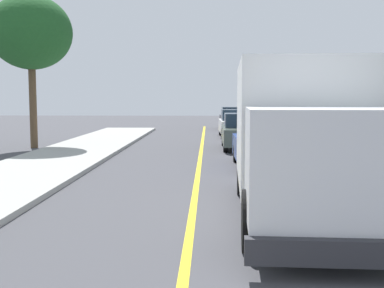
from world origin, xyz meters
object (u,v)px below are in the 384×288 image
Objects in this scene: parked_car_near at (262,145)px; box_truck at (297,131)px; parked_car_far at (235,124)px; parked_van_across at (357,148)px; stop_sign at (357,120)px; street_tree_down_block at (31,33)px; parked_car_mid at (242,132)px; parked_car_furthest at (233,119)px.

box_truck is at bearing -90.03° from parked_car_near.
parked_car_far is 0.99× the size of parked_van_across.
parked_car_near is 4.51m from stop_sign.
street_tree_down_block reaches higher than parked_van_across.
box_truck is at bearing -89.25° from parked_car_far.
box_truck is at bearing -88.72° from parked_car_mid.
stop_sign is at bearing -81.89° from parked_car_far.
parked_car_near is at bearing 162.85° from parked_van_across.
parked_car_far is at bearing 89.72° from parked_car_mid.
parked_car_furthest is 1.00× the size of parked_van_across.
street_tree_down_block is at bearing -127.15° from parked_car_furthest.
parked_car_near is 0.99× the size of parked_car_far.
parked_car_near is 19.56m from parked_car_furthest.
street_tree_down_block is at bearing 149.12° from parked_car_near.
stop_sign is (2.39, -9.90, 1.06)m from parked_car_mid.
box_truck is 1.63× the size of parked_van_across.
parked_car_furthest is at bearing 88.22° from parked_car_far.
street_tree_down_block reaches higher than box_truck.
parked_car_mid is at bearing -0.35° from street_tree_down_block.
parked_van_across is at bearing -81.51° from parked_car_furthest.
parked_car_mid is at bearing -91.04° from parked_car_furthest.
box_truck reaches higher than stop_sign.
box_truck is at bearing -51.51° from street_tree_down_block.
parked_car_furthest and parked_van_across have the same top height.
parked_car_near is at bearing 118.68° from stop_sign.
box_truck is 16.84m from street_tree_down_block.
parked_car_far is 14.02m from parked_van_across.
parked_car_near is 0.99× the size of parked_car_furthest.
parked_car_near is 6.06m from parked_car_mid.
parked_van_across is at bearing -64.69° from parked_car_mid.
parked_car_mid and parked_van_across have the same top height.
parked_car_mid is 0.61× the size of street_tree_down_block.
stop_sign is at bearing -84.76° from parked_car_furthest.
parked_car_furthest is 23.53m from stop_sign.
parked_car_mid is (-0.29, 12.80, -0.97)m from box_truck.
stop_sign is at bearing 54.02° from box_truck.
parked_car_near and parked_van_across have the same top height.
box_truck is at bearing -117.43° from parked_van_across.
parked_van_across is at bearing 72.62° from stop_sign.
parked_car_far and parked_van_across have the same top height.
parked_car_mid is 10.97m from street_tree_down_block.
parked_car_furthest is 20.72m from parked_van_across.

